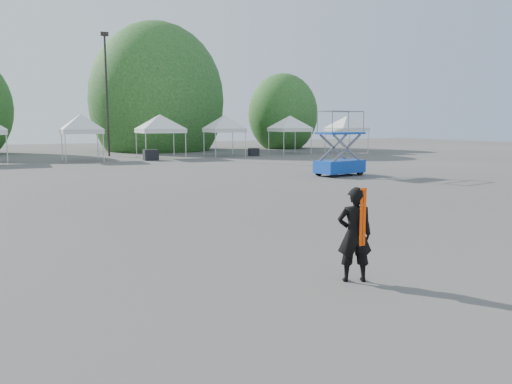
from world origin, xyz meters
name	(u,v)px	position (x,y,z in m)	size (l,w,h in m)	color
ground	(233,247)	(0.00, 0.00, 0.00)	(120.00, 120.00, 0.00)	#474442
light_pole_east	(107,87)	(3.00, 32.00, 5.52)	(0.60, 0.25, 9.80)	black
tree_mid_e	(157,101)	(9.00, 39.00, 4.84)	(5.12, 5.12, 7.79)	#382314
tree_far_e	(283,114)	(22.00, 37.00, 3.63)	(3.84, 3.84, 5.84)	#382314
tent_e	(81,118)	(0.40, 27.62, 3.06)	(3.82, 3.82, 3.88)	silver
tent_f	(160,118)	(6.16, 27.93, 3.06)	(4.57, 4.57, 3.88)	silver
tent_g	(224,118)	(11.57, 28.16, 3.06)	(3.97, 3.97, 3.88)	silver
tent_h	(290,119)	(18.00, 28.61, 3.06)	(4.17, 4.17, 3.88)	silver
tent_extra_8	(347,119)	(23.42, 27.63, 3.06)	(4.21, 4.21, 3.88)	silver
man	(355,234)	(0.89, -3.09, 0.82)	(0.70, 0.60, 1.63)	black
scissor_lift	(340,143)	(10.87, 11.21, 1.65)	(2.72, 1.69, 3.28)	#0C49A6
crate_mid	(151,155)	(4.87, 25.96, 0.39)	(1.01, 0.78, 0.78)	black
crate_east	(254,152)	(13.67, 26.98, 0.32)	(0.82, 0.64, 0.64)	black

